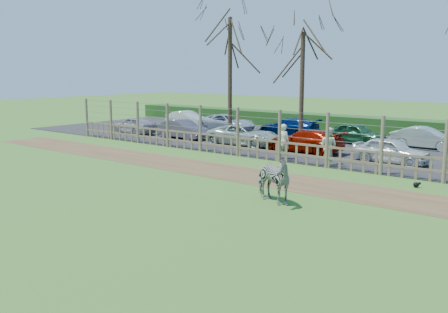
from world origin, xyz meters
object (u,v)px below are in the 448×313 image
Objects in this scene: car_2 at (244,135)px; tree_left at (230,49)px; zebra at (271,179)px; car_7 at (187,119)px; crow at (416,185)px; car_0 at (134,125)px; visitor_b at (328,146)px; car_4 at (391,151)px; car_1 at (182,129)px; tree_mid at (303,61)px; car_3 at (306,141)px; car_8 at (227,123)px; visitor_a at (284,141)px; car_11 at (425,138)px; car_9 at (289,127)px; car_10 at (356,133)px.

tree_left is at bearing 50.58° from car_2.
zebra reaches higher than car_7.
crow is 20.64m from car_0.
visitor_b reaches higher than car_4.
car_1 is 1.00× the size of car_7.
tree_mid reaches higher than car_0.
tree_left is 2.16× the size of car_1.
car_0 and car_7 have the same top height.
car_0 is (-11.33, -2.87, -4.23)m from tree_mid.
tree_left is 9.32m from car_7.
car_0 is 4.22m from car_1.
car_3 is 0.96× the size of car_8.
crow is 18.73m from car_8.
car_1 is at bearing 89.85° from car_4.
visitor_b is at bearing -113.76° from car_7.
car_11 is at bearing -115.58° from visitor_a.
car_9 is at bearing 58.78° from car_4.
car_3 is 1.17× the size of car_10.
zebra is 1.10× the size of visitor_a.
car_11 is at bearing -67.75° from car_1.
car_8 is at bearing 150.40° from crow.
crow is 0.07× the size of car_9.
visitor_a reaches higher than car_7.
car_3 is (-2.59, 2.52, -0.26)m from visitor_b.
zebra is at bearing -145.15° from car_2.
car_10 is at bearing -87.41° from car_8.
tree_left is 5.84m from car_1.
visitor_b is at bearing 163.18° from car_11.
car_3 and car_8 have the same top height.
car_8 is (-5.02, 4.82, 0.00)m from car_2.
crow is at bearing 159.29° from visitor_b.
tree_left is 2.16× the size of car_11.
crow is 0.08× the size of car_11.
tree_mid reaches higher than car_2.
crow is 0.08× the size of car_7.
car_3 is at bearing 96.08° from car_0.
tree_mid is 12.43m from car_0.
tree_mid reaches higher than crow.
tree_mid is 7.59m from visitor_b.
crow is 0.06× the size of car_8.
car_11 is (3.84, 0.39, 0.00)m from car_10.
car_4 is 0.85× the size of car_9.
tree_left reaches higher than zebra.
car_2 is 8.75m from car_4.
car_7 is at bearing -22.96° from visitor_b.
visitor_a is 0.40× the size of car_2.
car_2 is at bearing -25.35° from visitor_a.
visitor_a is 2.56m from car_3.
car_11 is at bearing -85.65° from car_8.
tree_mid is at bearing 142.37° from crow.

